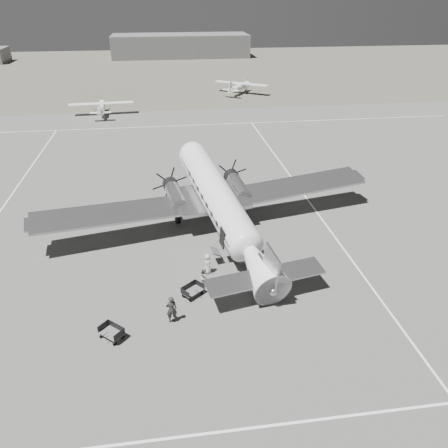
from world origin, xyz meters
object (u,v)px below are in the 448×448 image
Objects in this scene: hangar_main at (181,46)px; baggage_cart_near at (192,291)px; dc3_airliner at (221,205)px; light_plane_right at (240,88)px; light_plane_left at (102,109)px; baggage_cart_far at (112,333)px; ground_crew at (171,309)px; ramp_agent at (205,277)px; passenger at (207,264)px.

hangar_main is 123.41m from baggage_cart_near.
light_plane_right is at bearing 66.60° from dc3_airliner.
baggage_cart_near is (-3.05, -8.05, -2.49)m from dc3_airliner.
hangar_main reaches higher than light_plane_left.
dc3_airliner is 58.45m from light_plane_right.
baggage_cart_far is at bearing -71.61° from light_plane_right.
baggage_cart_near is (-14.65, -65.31, -0.77)m from light_plane_right.
dc3_airliner is at bearing -91.33° from hangar_main.
baggage_cart_far is 3.86m from ground_crew.
baggage_cart_far is at bearing 131.65° from ramp_agent.
hangar_main reaches higher than baggage_cart_far.
hangar_main is at bearing -103.29° from ground_crew.
light_plane_right reaches higher than ground_crew.
ramp_agent is at bearing 78.42° from baggage_cart_far.
dc3_airliner is 45.89m from light_plane_left.
light_plane_left is at bearing -89.67° from ground_crew.
baggage_cart_far is at bearing 175.21° from baggage_cart_near.
passenger is at bearing 24.46° from baggage_cart_near.
light_plane_right is 71.61m from baggage_cart_far.
light_plane_right is at bearing -19.76° from passenger.
hangar_main is 27.80× the size of baggage_cart_far.
baggage_cart_near is 0.77× the size of ground_crew.
ground_crew is at bearing -125.29° from dc3_airliner.
ramp_agent is (12.29, -50.59, -0.32)m from light_plane_left.
ramp_agent is (6.11, 4.50, 0.36)m from baggage_cart_far.
dc3_airliner is at bearing -123.35° from ground_crew.
light_plane_right is 5.89× the size of ground_crew.
ground_crew is (9.85, -54.04, -0.14)m from light_plane_left.
light_plane_right reaches higher than light_plane_left.
ramp_agent is at bearing 7.43° from baggage_cart_near.
hangar_main reaches higher than baggage_cart_near.
passenger is (12.67, -48.94, -0.32)m from light_plane_left.
baggage_cart_near is at bearing -122.67° from dc3_airliner.
dc3_airliner is at bearing -75.24° from light_plane_left.
hangar_main is 26.60× the size of ramp_agent.
ground_crew is 1.23× the size of ramp_agent.
hangar_main is at bearing -9.84° from passenger.
ramp_agent is 1.00× the size of passenger.
baggage_cart_far is 7.60m from ramp_agent.
light_plane_left is at bearing -117.72° from light_plane_right.
dc3_airliner is 2.67× the size of light_plane_right.
light_plane_left is 6.78× the size of ramp_agent.
ground_crew is (3.67, 1.05, 0.55)m from baggage_cart_far.
baggage_cart_near is 2.92m from ground_crew.
dc3_airliner is 6.06m from passenger.
ramp_agent is 1.69m from passenger.
passenger reaches higher than baggage_cart_far.
light_plane_right is (8.93, -57.93, -2.11)m from hangar_main.
ramp_agent is at bearing -92.23° from hangar_main.
passenger is (-13.32, -62.67, -0.40)m from light_plane_right.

